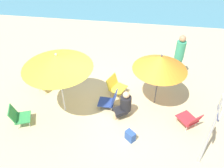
{
  "coord_description": "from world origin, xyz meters",
  "views": [
    {
      "loc": [
        0.69,
        -5.4,
        5.18
      ],
      "look_at": [
        -0.16,
        0.16,
        0.7
      ],
      "focal_mm": 37.41,
      "sensor_mm": 36.0,
      "label": 1
    }
  ],
  "objects_px": {
    "beach_chair_a": "(190,119)",
    "warning_sign": "(214,125)",
    "beach_chair_d": "(115,85)",
    "beach_chair_e": "(110,100)",
    "beach_chair_c": "(18,116)",
    "person_b": "(179,58)",
    "beach_bag": "(130,136)",
    "person_a": "(124,105)",
    "umbrella_orange": "(161,63)",
    "umbrella_yellow": "(57,61)",
    "beach_chair_b": "(43,80)"
  },
  "relations": [
    {
      "from": "beach_chair_a",
      "to": "warning_sign",
      "type": "distance_m",
      "value": 1.59
    },
    {
      "from": "beach_chair_d",
      "to": "beach_chair_e",
      "type": "distance_m",
      "value": 0.7
    },
    {
      "from": "beach_chair_a",
      "to": "beach_chair_c",
      "type": "xyz_separation_m",
      "value": [
        -4.85,
        -0.63,
        0.03
      ]
    },
    {
      "from": "beach_chair_c",
      "to": "person_b",
      "type": "relative_size",
      "value": 0.38
    },
    {
      "from": "beach_chair_a",
      "to": "beach_bag",
      "type": "distance_m",
      "value": 1.78
    },
    {
      "from": "person_a",
      "to": "beach_bag",
      "type": "xyz_separation_m",
      "value": [
        0.27,
        -0.86,
        -0.31
      ]
    },
    {
      "from": "beach_chair_a",
      "to": "beach_chair_d",
      "type": "relative_size",
      "value": 1.06
    },
    {
      "from": "umbrella_orange",
      "to": "person_a",
      "type": "relative_size",
      "value": 1.95
    },
    {
      "from": "beach_chair_e",
      "to": "person_a",
      "type": "xyz_separation_m",
      "value": [
        0.48,
        -0.3,
        0.17
      ]
    },
    {
      "from": "beach_chair_a",
      "to": "warning_sign",
      "type": "xyz_separation_m",
      "value": [
        0.15,
        -1.15,
        1.09
      ]
    },
    {
      "from": "umbrella_yellow",
      "to": "warning_sign",
      "type": "xyz_separation_m",
      "value": [
        3.88,
        -1.25,
        -0.43
      ]
    },
    {
      "from": "beach_chair_e",
      "to": "warning_sign",
      "type": "distance_m",
      "value": 3.17
    },
    {
      "from": "person_a",
      "to": "person_b",
      "type": "relative_size",
      "value": 0.53
    },
    {
      "from": "person_b",
      "to": "beach_chair_a",
      "type": "bearing_deg",
      "value": -131.87
    },
    {
      "from": "umbrella_yellow",
      "to": "person_b",
      "type": "distance_m",
      "value": 4.2
    },
    {
      "from": "warning_sign",
      "to": "umbrella_orange",
      "type": "bearing_deg",
      "value": 130.3
    },
    {
      "from": "umbrella_orange",
      "to": "beach_bag",
      "type": "bearing_deg",
      "value": -111.88
    },
    {
      "from": "umbrella_yellow",
      "to": "warning_sign",
      "type": "relative_size",
      "value": 0.97
    },
    {
      "from": "beach_chair_a",
      "to": "beach_chair_b",
      "type": "bearing_deg",
      "value": 40.38
    },
    {
      "from": "umbrella_yellow",
      "to": "beach_chair_d",
      "type": "height_order",
      "value": "umbrella_yellow"
    },
    {
      "from": "person_b",
      "to": "beach_bag",
      "type": "bearing_deg",
      "value": -162.79
    },
    {
      "from": "beach_chair_d",
      "to": "beach_bag",
      "type": "bearing_deg",
      "value": -47.07
    },
    {
      "from": "beach_chair_b",
      "to": "beach_chair_e",
      "type": "distance_m",
      "value": 2.46
    },
    {
      "from": "beach_chair_e",
      "to": "beach_chair_a",
      "type": "bearing_deg",
      "value": 170.34
    },
    {
      "from": "beach_chair_c",
      "to": "warning_sign",
      "type": "height_order",
      "value": "warning_sign"
    },
    {
      "from": "beach_chair_a",
      "to": "beach_bag",
      "type": "relative_size",
      "value": 2.49
    },
    {
      "from": "beach_chair_d",
      "to": "person_a",
      "type": "height_order",
      "value": "person_a"
    },
    {
      "from": "beach_chair_b",
      "to": "beach_chair_c",
      "type": "height_order",
      "value": "beach_chair_b"
    },
    {
      "from": "umbrella_orange",
      "to": "beach_chair_e",
      "type": "xyz_separation_m",
      "value": [
        -1.4,
        -0.46,
        -1.23
      ]
    },
    {
      "from": "umbrella_orange",
      "to": "beach_chair_d",
      "type": "relative_size",
      "value": 2.55
    },
    {
      "from": "umbrella_orange",
      "to": "warning_sign",
      "type": "xyz_separation_m",
      "value": [
        1.12,
        -2.05,
        -0.14
      ]
    },
    {
      "from": "beach_chair_e",
      "to": "beach_bag",
      "type": "distance_m",
      "value": 1.39
    },
    {
      "from": "umbrella_yellow",
      "to": "beach_chair_b",
      "type": "distance_m",
      "value": 2.01
    },
    {
      "from": "beach_chair_c",
      "to": "person_a",
      "type": "distance_m",
      "value": 3.06
    },
    {
      "from": "beach_chair_b",
      "to": "beach_bag",
      "type": "relative_size",
      "value": 2.35
    },
    {
      "from": "beach_chair_a",
      "to": "beach_chair_c",
      "type": "relative_size",
      "value": 1.14
    },
    {
      "from": "umbrella_orange",
      "to": "beach_chair_e",
      "type": "distance_m",
      "value": 1.92
    },
    {
      "from": "umbrella_yellow",
      "to": "beach_chair_a",
      "type": "distance_m",
      "value": 4.02
    },
    {
      "from": "umbrella_orange",
      "to": "beach_chair_c",
      "type": "distance_m",
      "value": 4.34
    },
    {
      "from": "umbrella_orange",
      "to": "beach_chair_d",
      "type": "xyz_separation_m",
      "value": [
        -1.32,
        0.23,
        -1.17
      ]
    },
    {
      "from": "beach_chair_b",
      "to": "beach_chair_a",
      "type": "bearing_deg",
      "value": 17.55
    },
    {
      "from": "beach_chair_d",
      "to": "beach_bag",
      "type": "height_order",
      "value": "beach_chair_d"
    },
    {
      "from": "beach_chair_c",
      "to": "warning_sign",
      "type": "distance_m",
      "value": 5.14
    },
    {
      "from": "umbrella_yellow",
      "to": "umbrella_orange",
      "type": "height_order",
      "value": "umbrella_yellow"
    },
    {
      "from": "beach_chair_a",
      "to": "beach_chair_b",
      "type": "height_order",
      "value": "beach_chair_b"
    },
    {
      "from": "beach_chair_c",
      "to": "umbrella_orange",
      "type": "bearing_deg",
      "value": 0.14
    },
    {
      "from": "umbrella_orange",
      "to": "warning_sign",
      "type": "bearing_deg",
      "value": -61.29
    },
    {
      "from": "beach_chair_e",
      "to": "person_a",
      "type": "bearing_deg",
      "value": 148.61
    },
    {
      "from": "warning_sign",
      "to": "beach_chair_d",
      "type": "bearing_deg",
      "value": 148.52
    },
    {
      "from": "umbrella_yellow",
      "to": "beach_chair_a",
      "type": "height_order",
      "value": "umbrella_yellow"
    }
  ]
}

